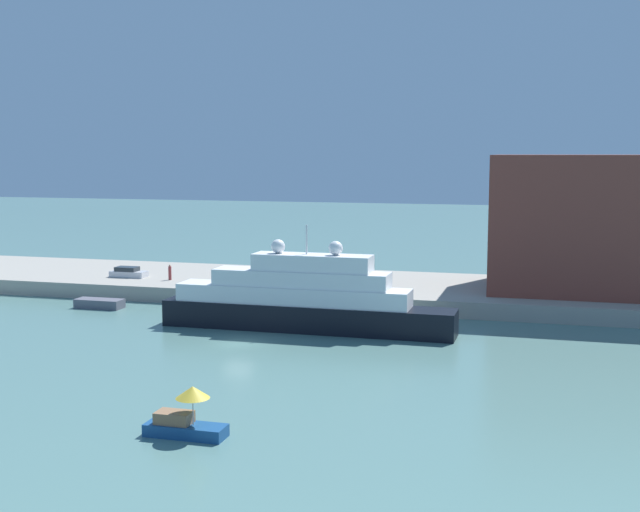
% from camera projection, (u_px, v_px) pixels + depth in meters
% --- Properties ---
extents(ground, '(400.00, 400.00, 0.00)m').
position_uv_depth(ground, '(238.00, 344.00, 71.16)').
color(ground, slate).
extents(quay_dock, '(110.00, 19.71, 1.71)m').
position_uv_depth(quay_dock, '(319.00, 287.00, 95.76)').
color(quay_dock, gray).
rests_on(quay_dock, ground).
extents(large_yacht, '(27.61, 3.76, 9.84)m').
position_uv_depth(large_yacht, '(303.00, 300.00, 76.39)').
color(large_yacht, black).
rests_on(large_yacht, ground).
extents(small_motorboat, '(4.82, 1.99, 3.03)m').
position_uv_depth(small_motorboat, '(185.00, 418.00, 47.85)').
color(small_motorboat, navy).
rests_on(small_motorboat, ground).
extents(work_barge, '(5.10, 1.96, 0.96)m').
position_uv_depth(work_barge, '(99.00, 304.00, 87.60)').
color(work_barge, '#595966').
rests_on(work_barge, ground).
extents(harbor_building, '(21.70, 14.84, 14.48)m').
position_uv_depth(harbor_building, '(597.00, 223.00, 87.73)').
color(harbor_building, brown).
rests_on(harbor_building, quay_dock).
extents(parked_car, '(4.32, 1.81, 1.21)m').
position_uv_depth(parked_car, '(128.00, 273.00, 98.14)').
color(parked_car, silver).
rests_on(parked_car, quay_dock).
extents(person_figure, '(0.36, 0.36, 1.82)m').
position_uv_depth(person_figure, '(170.00, 273.00, 95.73)').
color(person_figure, maroon).
rests_on(person_figure, quay_dock).
extents(mooring_bollard, '(0.39, 0.39, 0.83)m').
position_uv_depth(mooring_bollard, '(302.00, 289.00, 87.15)').
color(mooring_bollard, black).
rests_on(mooring_bollard, quay_dock).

